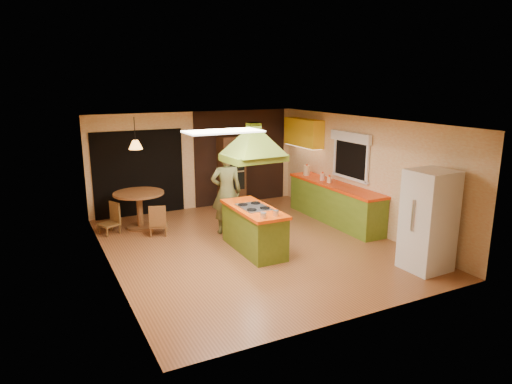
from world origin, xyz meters
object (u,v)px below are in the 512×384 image
refrigerator (429,221)px  wall_oven (231,172)px  man (226,192)px  canister_large (307,170)px  dining_table (139,203)px  kitchen_island (254,229)px

refrigerator → wall_oven: bearing=102.5°
man → canister_large: (2.54, 0.75, 0.12)m
man → wall_oven: (0.97, 1.96, 0.01)m
dining_table → canister_large: canister_large is taller
man → dining_table: man is taller
dining_table → canister_large: bearing=-6.1°
wall_oven → kitchen_island: bearing=-104.3°
refrigerator → dining_table: bearing=128.9°
wall_oven → dining_table: wall_oven is taller
dining_table → refrigerator: bearing=-49.1°
man → canister_large: size_ratio=7.53×
refrigerator → wall_oven: wall_oven is taller
wall_oven → canister_large: size_ratio=7.65×
kitchen_island → man: bearing=92.8°
dining_table → canister_large: 4.21m
kitchen_island → wall_oven: 3.34m
wall_oven → canister_large: (1.56, -1.21, 0.11)m
kitchen_island → man: size_ratio=0.95×
kitchen_island → canister_large: 3.23m
wall_oven → canister_large: 1.98m
refrigerator → canister_large: size_ratio=7.29×
refrigerator → dining_table: 6.09m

